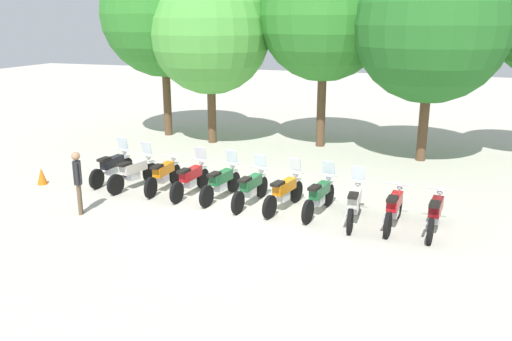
% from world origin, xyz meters
% --- Properties ---
extents(ground_plane, '(80.00, 80.00, 0.00)m').
position_xyz_m(ground_plane, '(0.00, 0.00, 0.00)').
color(ground_plane, '#BCB7A8').
extents(motorcycle_0, '(0.62, 2.19, 1.37)m').
position_xyz_m(motorcycle_0, '(-5.02, 0.68, 0.52)').
color(motorcycle_0, black).
rests_on(motorcycle_0, ground_plane).
extents(motorcycle_1, '(0.75, 2.16, 1.37)m').
position_xyz_m(motorcycle_1, '(-4.01, 0.36, 0.52)').
color(motorcycle_1, black).
rests_on(motorcycle_1, ground_plane).
extents(motorcycle_2, '(0.62, 2.19, 0.99)m').
position_xyz_m(motorcycle_2, '(-3.02, 0.43, 0.50)').
color(motorcycle_2, black).
rests_on(motorcycle_2, ground_plane).
extents(motorcycle_3, '(0.62, 2.19, 1.37)m').
position_xyz_m(motorcycle_3, '(-2.01, 0.29, 0.52)').
color(motorcycle_3, black).
rests_on(motorcycle_3, ground_plane).
extents(motorcycle_4, '(0.68, 2.18, 1.37)m').
position_xyz_m(motorcycle_4, '(-1.00, 0.25, 0.52)').
color(motorcycle_4, black).
rests_on(motorcycle_4, ground_plane).
extents(motorcycle_5, '(0.65, 2.19, 1.37)m').
position_xyz_m(motorcycle_5, '(0.00, 0.05, 0.52)').
color(motorcycle_5, black).
rests_on(motorcycle_5, ground_plane).
extents(motorcycle_6, '(0.76, 2.16, 1.37)m').
position_xyz_m(motorcycle_6, '(1.01, -0.01, 0.52)').
color(motorcycle_6, black).
rests_on(motorcycle_6, ground_plane).
extents(motorcycle_7, '(0.69, 2.18, 1.37)m').
position_xyz_m(motorcycle_7, '(2.01, -0.03, 0.52)').
color(motorcycle_7, black).
rests_on(motorcycle_7, ground_plane).
extents(motorcycle_8, '(0.62, 2.19, 1.37)m').
position_xyz_m(motorcycle_8, '(3.01, -0.34, 0.52)').
color(motorcycle_8, black).
rests_on(motorcycle_8, ground_plane).
extents(motorcycle_9, '(0.62, 2.19, 0.99)m').
position_xyz_m(motorcycle_9, '(4.02, -0.30, 0.50)').
color(motorcycle_9, black).
rests_on(motorcycle_9, ground_plane).
extents(motorcycle_10, '(0.63, 2.19, 0.99)m').
position_xyz_m(motorcycle_10, '(5.02, -0.37, 0.50)').
color(motorcycle_10, black).
rests_on(motorcycle_10, ground_plane).
extents(person_0, '(0.32, 0.38, 1.75)m').
position_xyz_m(person_0, '(-4.16, -2.17, 1.03)').
color(person_0, brown).
rests_on(person_0, ground_plane).
extents(tree_0, '(5.41, 5.41, 8.05)m').
position_xyz_m(tree_0, '(-6.82, 7.85, 5.34)').
color(tree_0, brown).
rests_on(tree_0, ground_plane).
extents(tree_1, '(4.93, 4.93, 7.02)m').
position_xyz_m(tree_1, '(-4.28, 7.08, 4.54)').
color(tree_1, brown).
rests_on(tree_1, ground_plane).
extents(tree_2, '(5.17, 5.17, 7.87)m').
position_xyz_m(tree_2, '(0.28, 7.93, 5.27)').
color(tree_2, brown).
rests_on(tree_2, ground_plane).
extents(tree_3, '(5.54, 5.54, 7.72)m').
position_xyz_m(tree_3, '(4.38, 6.86, 4.94)').
color(tree_3, brown).
rests_on(tree_3, ground_plane).
extents(traffic_cone, '(0.32, 0.32, 0.55)m').
position_xyz_m(traffic_cone, '(-7.03, -0.31, 0.28)').
color(traffic_cone, orange).
rests_on(traffic_cone, ground_plane).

